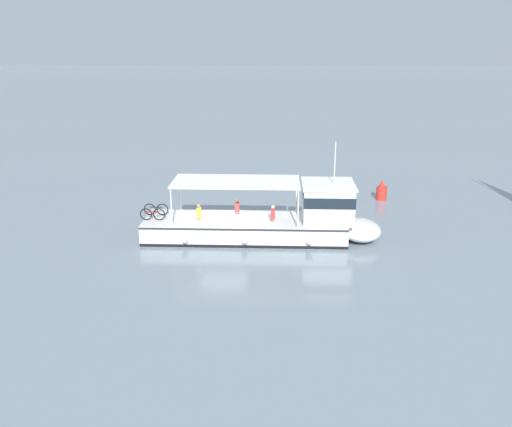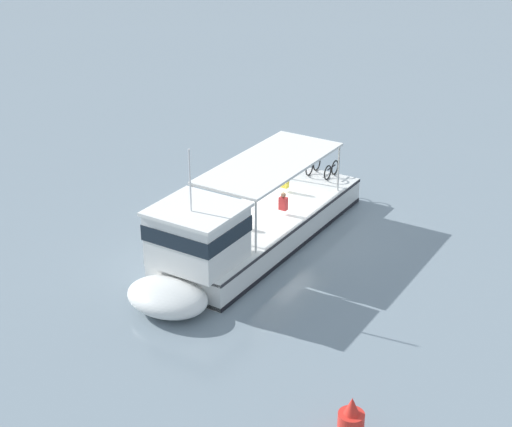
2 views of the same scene
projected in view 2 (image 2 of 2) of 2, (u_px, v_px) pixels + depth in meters
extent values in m
plane|color=gray|center=(279.00, 229.00, 31.67)|extent=(400.00, 400.00, 0.00)
cube|color=white|center=(264.00, 228.00, 30.55)|extent=(3.81, 10.96, 1.10)
ellipsoid|color=white|center=(167.00, 297.00, 25.78)|extent=(3.06, 2.36, 1.01)
cube|color=black|center=(264.00, 238.00, 30.74)|extent=(3.85, 10.97, 0.16)
cube|color=#2D2D33|center=(264.00, 217.00, 30.35)|extent=(3.87, 10.97, 0.10)
cube|color=white|center=(198.00, 236.00, 26.53)|extent=(2.86, 2.75, 1.90)
cube|color=#19232D|center=(197.00, 227.00, 26.39)|extent=(2.93, 2.79, 0.56)
cube|color=white|center=(197.00, 209.00, 26.10)|extent=(3.03, 2.92, 0.12)
cube|color=white|center=(270.00, 163.00, 29.79)|extent=(3.32, 6.86, 0.10)
cylinder|color=silver|center=(256.00, 227.00, 27.09)|extent=(0.08, 0.08, 2.00)
cylinder|color=silver|center=(193.00, 209.00, 28.39)|extent=(0.08, 0.08, 2.00)
cylinder|color=silver|center=(338.00, 168.00, 32.09)|extent=(0.08, 0.08, 2.00)
cylinder|color=silver|center=(282.00, 156.00, 33.39)|extent=(0.08, 0.08, 2.00)
cylinder|color=silver|center=(190.00, 181.00, 25.38)|extent=(0.06, 0.06, 2.20)
sphere|color=white|center=(176.00, 252.00, 28.81)|extent=(0.36, 0.36, 0.36)
sphere|color=white|center=(225.00, 219.00, 31.35)|extent=(0.36, 0.36, 0.36)
sphere|color=white|center=(265.00, 194.00, 33.73)|extent=(0.36, 0.36, 0.36)
torus|color=black|center=(328.00, 172.00, 33.46)|extent=(0.10, 0.66, 0.66)
torus|color=black|center=(335.00, 167.00, 34.00)|extent=(0.10, 0.66, 0.66)
cylinder|color=#232328|center=(331.00, 167.00, 33.68)|extent=(0.10, 0.70, 0.06)
torus|color=black|center=(309.00, 168.00, 33.89)|extent=(0.10, 0.66, 0.66)
torus|color=black|center=(317.00, 163.00, 34.43)|extent=(0.10, 0.66, 0.66)
cylinder|color=maroon|center=(313.00, 163.00, 34.11)|extent=(0.10, 0.70, 0.06)
cube|color=yellow|center=(285.00, 182.00, 32.20)|extent=(0.33, 0.24, 0.52)
sphere|color=#9E7051|center=(285.00, 173.00, 32.05)|extent=(0.20, 0.20, 0.20)
cube|color=red|center=(283.00, 204.00, 30.18)|extent=(0.33, 0.24, 0.52)
sphere|color=#9E7051|center=(283.00, 195.00, 30.02)|extent=(0.20, 0.20, 0.20)
cube|color=red|center=(231.00, 215.00, 29.21)|extent=(0.33, 0.24, 0.52)
sphere|color=beige|center=(231.00, 206.00, 29.05)|extent=(0.20, 0.20, 0.20)
cylinder|color=red|center=(351.00, 427.00, 20.07)|extent=(0.70, 0.70, 0.90)
cone|color=red|center=(352.00, 406.00, 19.77)|extent=(0.42, 0.42, 0.50)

